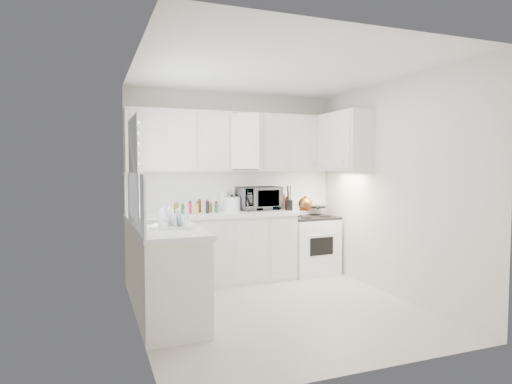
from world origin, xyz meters
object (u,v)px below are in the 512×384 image
rice_cooker (232,203)px  dish_rack (173,217)px  stove (311,237)px  microwave (258,196)px  tea_kettle (305,203)px  utensil_crock (289,198)px

rice_cooker → dish_rack: (-1.06, -1.38, 0.00)m
stove → microwave: 0.99m
tea_kettle → rice_cooker: size_ratio=1.07×
dish_rack → stove: bearing=49.5°
microwave → dish_rack: microwave is taller
microwave → tea_kettle: bearing=-34.6°
microwave → utensil_crock: (0.36, -0.26, -0.02)m
stove → utensil_crock: utensil_crock is taller
stove → tea_kettle: tea_kettle is taller
tea_kettle → microwave: (-0.59, 0.31, 0.10)m
tea_kettle → dish_rack: 2.35m
tea_kettle → microwave: 0.67m
tea_kettle → microwave: size_ratio=0.41×
tea_kettle → utensil_crock: utensil_crock is taller
utensil_crock → dish_rack: (-1.83, -1.18, -0.06)m
stove → utensil_crock: 0.73m
tea_kettle → utensil_crock: 0.25m
utensil_crock → rice_cooker: bearing=165.5°
microwave → rice_cooker: microwave is taller
rice_cooker → dish_rack: size_ratio=0.54×
microwave → utensil_crock: 0.44m
rice_cooker → dish_rack: 1.74m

